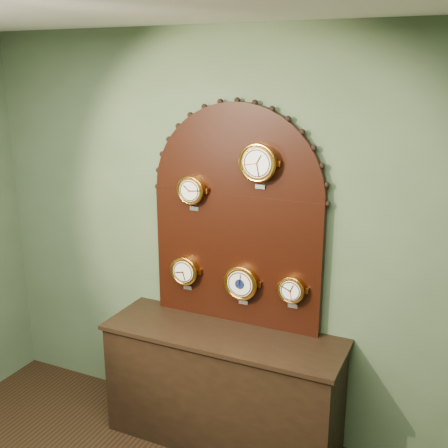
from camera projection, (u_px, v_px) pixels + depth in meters
The scene contains 8 objects.
wall_back at pixel (239, 240), 3.72m from camera, with size 4.00×4.00×0.00m, color #42563B.
shop_counter at pixel (223, 389), 3.76m from camera, with size 1.60×0.50×0.80m, color black.
display_board at pixel (237, 210), 3.61m from camera, with size 1.26×0.06×1.53m.
roman_clock at pixel (192, 190), 3.64m from camera, with size 0.20×0.08×0.25m.
arabic_clock at pixel (259, 163), 3.39m from camera, with size 0.25×0.08×0.30m.
hygrometer at pixel (185, 271), 3.83m from camera, with size 0.21×0.08×0.26m.
barometer at pixel (242, 283), 3.66m from camera, with size 0.24×0.08×0.29m.
tide_clock at pixel (292, 289), 3.52m from camera, with size 0.18×0.08×0.23m.
Camera 1 is at (1.39, -0.76, 2.53)m, focal length 43.71 mm.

